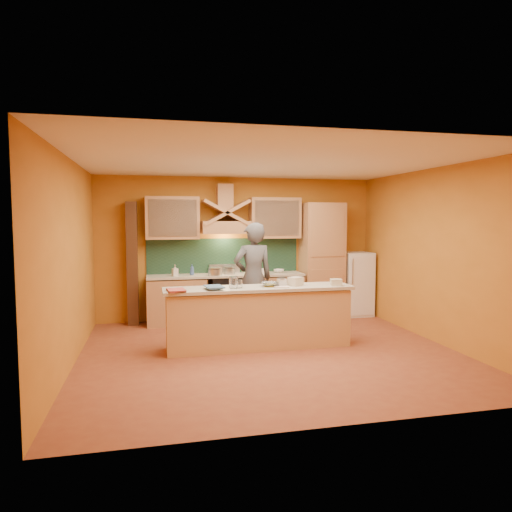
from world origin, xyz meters
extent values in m
cube|color=brown|center=(0.00, 0.00, 0.00)|extent=(5.50, 5.00, 0.01)
cube|color=white|center=(0.00, 0.00, 2.80)|extent=(5.50, 5.00, 0.01)
cube|color=#BE7625|center=(0.00, 2.50, 1.40)|extent=(5.50, 0.02, 2.80)
cube|color=#BE7625|center=(0.00, -2.50, 1.40)|extent=(5.50, 0.02, 2.80)
cube|color=#BE7625|center=(-2.75, 0.00, 1.40)|extent=(0.02, 5.00, 2.80)
cube|color=#BE7625|center=(2.75, 0.00, 1.40)|extent=(0.02, 5.00, 2.80)
cube|color=tan|center=(-1.25, 2.20, 0.43)|extent=(1.10, 0.60, 0.86)
cube|color=tan|center=(0.65, 2.20, 0.43)|extent=(1.10, 0.60, 0.86)
cube|color=#BBB29E|center=(-0.30, 2.20, 0.90)|extent=(3.00, 0.62, 0.04)
cube|color=black|center=(-0.30, 2.20, 0.45)|extent=(0.60, 0.58, 0.90)
cube|color=#183527|center=(-0.30, 2.48, 1.25)|extent=(3.00, 0.03, 0.70)
cube|color=tan|center=(-0.30, 2.25, 1.82)|extent=(0.92, 0.50, 0.24)
cube|color=tan|center=(-0.30, 2.35, 2.40)|extent=(0.30, 0.30, 0.50)
cube|color=tan|center=(-1.30, 2.33, 2.00)|extent=(1.00, 0.35, 0.80)
cube|color=tan|center=(0.70, 2.33, 2.00)|extent=(1.00, 0.35, 0.80)
cube|color=tan|center=(1.65, 2.20, 1.15)|extent=(0.80, 0.60, 2.30)
cube|color=white|center=(2.40, 2.20, 0.65)|extent=(0.58, 0.60, 1.30)
cube|color=#472816|center=(-2.05, 2.35, 1.15)|extent=(0.20, 0.30, 2.30)
cube|color=tan|center=(-0.10, 0.30, 0.44)|extent=(2.80, 0.55, 0.88)
cube|color=#BBB29E|center=(-0.10, 0.30, 0.92)|extent=(2.90, 0.62, 0.05)
imported|color=#4C4C51|center=(0.01, 1.19, 0.96)|extent=(0.75, 0.54, 1.92)
cylinder|color=silver|center=(-0.54, 2.05, 0.97)|extent=(0.27, 0.27, 0.14)
cylinder|color=#ACADB3|center=(-0.24, 2.23, 0.97)|extent=(0.26, 0.26, 0.13)
imported|color=beige|center=(-1.28, 2.12, 1.03)|extent=(0.12, 0.12, 0.21)
imported|color=#345091|center=(-0.95, 2.21, 1.03)|extent=(0.08, 0.08, 0.21)
imported|color=white|center=(0.77, 2.24, 0.95)|extent=(0.21, 0.21, 0.07)
cube|color=white|center=(0.34, 2.09, 0.97)|extent=(0.29, 0.24, 0.10)
imported|color=#AF443E|center=(-1.48, 0.11, 0.96)|extent=(0.28, 0.36, 0.03)
imported|color=#3B5C82|center=(-0.93, 0.18, 0.98)|extent=(0.29, 0.38, 0.03)
cylinder|color=white|center=(-0.50, 0.26, 1.03)|extent=(0.16, 0.16, 0.18)
cylinder|color=white|center=(-0.42, 0.26, 1.01)|extent=(0.13, 0.13, 0.12)
cube|color=silver|center=(0.27, 0.32, 1.00)|extent=(0.14, 0.14, 0.11)
imported|color=silver|center=(0.08, 0.31, 0.98)|extent=(0.27, 0.27, 0.07)
cube|color=beige|center=(0.23, 0.17, 0.95)|extent=(0.25, 0.20, 0.01)
cube|color=beige|center=(0.48, 0.29, 1.01)|extent=(0.26, 0.25, 0.13)
cube|color=beige|center=(1.10, 0.14, 1.00)|extent=(0.20, 0.17, 0.11)
camera|label=1|loc=(-1.68, -6.43, 1.98)|focal=32.00mm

